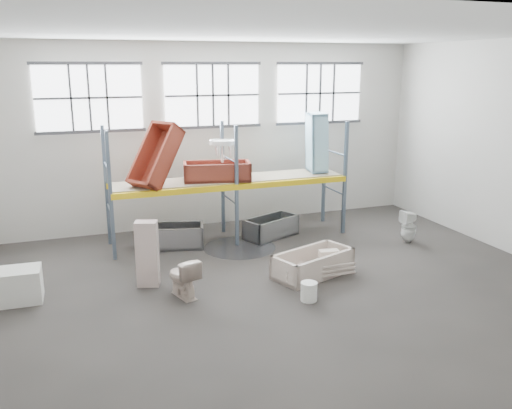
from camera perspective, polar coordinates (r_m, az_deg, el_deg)
name	(u,v)px	position (r m, az deg, el deg)	size (l,w,h in m)	color
floor	(281,291)	(11.13, 2.66, -9.09)	(12.00, 10.00, 0.10)	#433D3A
ceiling	(284,28)	(10.21, 3.01, 18.11)	(12.00, 10.00, 0.10)	silver
wall_back	(212,136)	(15.10, -4.62, 7.26)	(12.00, 0.10, 5.00)	#BCB8AE
wall_front	(465,251)	(6.18, 21.20, -4.56)	(12.00, 0.10, 5.00)	#9C9890
window_left	(89,98)	(14.38, -17.20, 10.70)	(2.60, 0.04, 1.60)	white
window_mid	(213,95)	(14.90, -4.60, 11.41)	(2.60, 0.04, 1.60)	white
window_right	(320,93)	(16.04, 6.72, 11.58)	(2.60, 0.04, 1.60)	white
rack_upright_la	(111,197)	(12.68, -15.07, 0.78)	(0.08, 0.08, 3.00)	slate
rack_upright_lb	(106,186)	(13.85, -15.53, 1.89)	(0.08, 0.08, 3.00)	slate
rack_upright_ma	(237,187)	(13.25, -2.06, 1.86)	(0.08, 0.08, 3.00)	slate
rack_upright_mb	(223,178)	(14.37, -3.53, 2.85)	(0.08, 0.08, 3.00)	slate
rack_upright_ra	(345,178)	(14.43, 9.37, 2.73)	(0.08, 0.08, 3.00)	slate
rack_upright_rb	(324,170)	(15.46, 7.21, 3.60)	(0.08, 0.08, 3.00)	slate
rack_beam_front	(237,187)	(13.25, -2.06, 1.86)	(6.00, 0.10, 0.14)	yellow
rack_beam_back	(223,178)	(14.37, -3.53, 2.85)	(6.00, 0.10, 0.14)	yellow
shelf_deck	(229,179)	(13.79, -2.83, 2.70)	(5.90, 1.10, 0.03)	gray
wet_patch	(240,247)	(13.47, -1.74, -4.54)	(1.80, 1.80, 0.00)	black
bathtub_beige	(313,263)	(11.76, 6.02, -6.20)	(1.77, 0.83, 0.52)	beige
cistern_spare	(329,259)	(12.00, 7.67, -5.72)	(0.43, 0.20, 0.41)	beige
sink_in_tub	(299,268)	(11.77, 4.57, -6.68)	(0.44, 0.44, 0.15)	beige
toilet_beige	(183,277)	(10.71, -7.71, -7.59)	(0.45, 0.79, 0.80)	beige
cistern_tall	(147,254)	(11.24, -11.39, -5.11)	(0.44, 0.29, 1.37)	beige
toilet_white	(409,227)	(14.27, 15.80, -2.25)	(0.38, 0.38, 0.84)	white
steel_tub_left	(172,236)	(13.57, -8.85, -3.32)	(1.55, 0.72, 0.57)	#97989D
steel_tub_right	(271,227)	(14.21, 1.59, -2.40)	(1.45, 0.68, 0.53)	#AAAFB3
rust_tub_flat	(217,171)	(13.56, -4.14, 3.51)	(1.65, 0.78, 0.47)	maroon
rust_tub_tilted	(156,156)	(13.11, -10.53, 5.03)	(1.65, 0.77, 0.46)	maroon
sink_on_shelf	(223,161)	(13.43, -3.55, 4.60)	(0.64, 0.49, 0.57)	white
blue_tub_upright	(317,142)	(14.58, 6.41, 6.53)	(1.55, 0.73, 0.44)	#97CCE4
bucket	(309,292)	(10.56, 5.60, -9.12)	(0.32, 0.32, 0.37)	white
carton_near	(21,285)	(11.37, -23.55, -7.81)	(0.76, 0.65, 0.65)	silver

